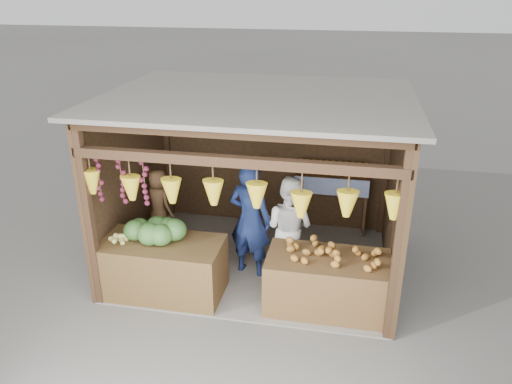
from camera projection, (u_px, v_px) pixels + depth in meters
The scene contains 12 objects.
ground at pixel (257, 262), 7.90m from camera, with size 80.00×80.00×0.00m, color #514F49.
stall_structure at pixel (254, 164), 7.21m from camera, with size 4.30×3.30×2.66m.
back_shelf at pixel (332, 186), 8.53m from camera, with size 1.25×0.32×1.32m.
counter_left at pixel (161, 268), 6.99m from camera, with size 1.73×0.85×0.81m, color #4C3219.
counter_right at pixel (327, 283), 6.67m from camera, with size 1.63×0.85×0.77m, color #51391B.
stool at pixel (162, 242), 8.19m from camera, with size 0.34×0.34×0.32m, color black.
man_standing at pixel (250, 220), 7.29m from camera, with size 0.65×0.43×1.78m, color #131F4A.
woman_standing at pixel (289, 227), 7.29m from camera, with size 0.77×0.60×1.59m, color silver.
vendor_seated at pixel (159, 202), 7.91m from camera, with size 0.54×0.35×1.11m, color brown.
melon_pile at pixel (154, 229), 6.86m from camera, with size 1.00×0.50×0.32m, color #144C14, non-canonical shape.
tanfruit_pile at pixel (117, 237), 6.84m from camera, with size 0.34×0.40×0.13m, color #A89B4D, non-canonical shape.
mango_pile at pixel (334, 251), 6.48m from camera, with size 1.40×0.64×0.22m, color red, non-canonical shape.
Camera 1 is at (1.30, -6.70, 4.13)m, focal length 35.00 mm.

